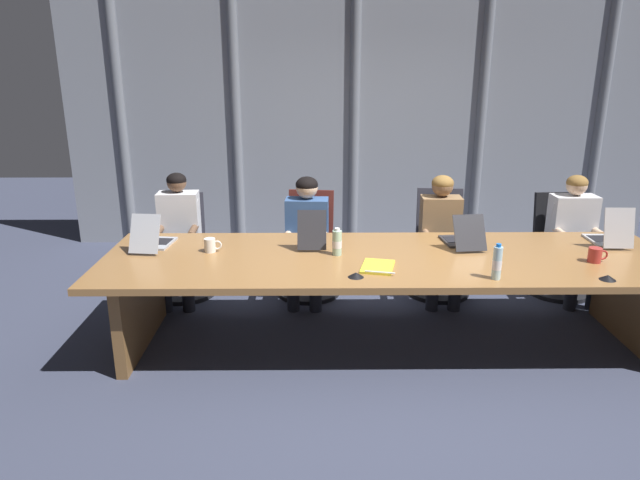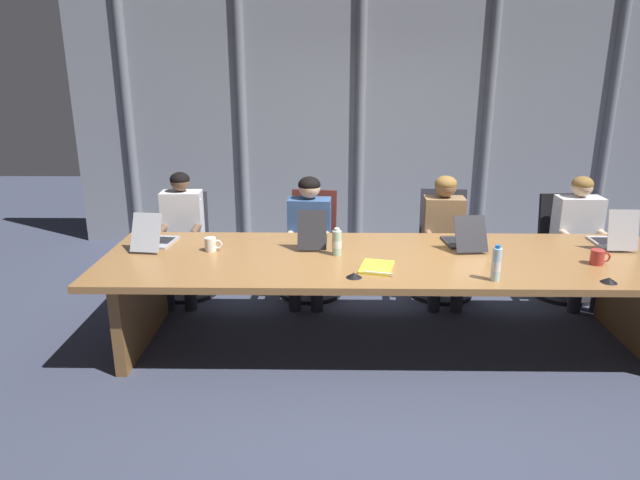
% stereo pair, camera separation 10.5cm
% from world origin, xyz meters
% --- Properties ---
extents(ground_plane, '(13.90, 13.90, 0.00)m').
position_xyz_m(ground_plane, '(0.00, 0.00, 0.00)').
color(ground_plane, '#383D51').
extents(conference_table, '(4.34, 1.28, 0.72)m').
position_xyz_m(conference_table, '(0.00, 0.00, 0.59)').
color(conference_table, olive).
rests_on(conference_table, ground_plane).
extents(curtain_backdrop, '(6.95, 0.17, 3.07)m').
position_xyz_m(curtain_backdrop, '(-0.00, 2.74, 1.54)').
color(curtain_backdrop, gray).
rests_on(curtain_backdrop, ground_plane).
extents(laptop_left_end, '(0.28, 0.48, 0.30)m').
position_xyz_m(laptop_left_end, '(-1.85, 0.25, 0.78)').
color(laptop_left_end, '#A8ADB7').
rests_on(laptop_left_end, conference_table).
extents(laptop_left_mid, '(0.23, 0.43, 0.32)m').
position_xyz_m(laptop_left_mid, '(-0.58, 0.29, 0.79)').
color(laptop_left_mid, '#2D2D33').
rests_on(laptop_left_mid, conference_table).
extents(laptop_center, '(0.29, 0.48, 0.28)m').
position_xyz_m(laptop_center, '(0.62, 0.28, 0.78)').
color(laptop_center, '#2D2D33').
rests_on(laptop_center, conference_table).
extents(laptop_right_mid, '(0.24, 0.41, 0.33)m').
position_xyz_m(laptop_right_mid, '(1.82, 0.29, 0.79)').
color(laptop_right_mid, '#BCBCC1').
rests_on(laptop_right_mid, conference_table).
extents(office_chair_left_end, '(0.60, 0.61, 0.94)m').
position_xyz_m(office_chair_left_end, '(-1.83, 1.08, 0.36)').
color(office_chair_left_end, '#2D2D38').
rests_on(office_chair_left_end, ground_plane).
extents(office_chair_left_mid, '(0.60, 0.60, 0.97)m').
position_xyz_m(office_chair_left_mid, '(-0.62, 1.08, 0.36)').
color(office_chair_left_mid, '#511E19').
rests_on(office_chair_left_mid, ground_plane).
extents(office_chair_center, '(0.60, 0.60, 0.98)m').
position_xyz_m(office_chair_center, '(0.63, 1.08, 0.37)').
color(office_chair_center, '#2D2D38').
rests_on(office_chair_center, ground_plane).
extents(office_chair_right_mid, '(0.60, 0.60, 0.94)m').
position_xyz_m(office_chair_right_mid, '(1.80, 1.08, 0.35)').
color(office_chair_right_mid, black).
rests_on(office_chair_right_mid, ground_plane).
extents(person_left_end, '(0.39, 0.56, 1.18)m').
position_xyz_m(person_left_end, '(-1.81, 0.92, 0.66)').
color(person_left_end, silver).
rests_on(person_left_end, ground_plane).
extents(person_left_mid, '(0.42, 0.56, 1.15)m').
position_xyz_m(person_left_mid, '(-0.64, 0.92, 0.66)').
color(person_left_mid, '#335184').
rests_on(person_left_mid, ground_plane).
extents(person_center, '(0.39, 0.56, 1.16)m').
position_xyz_m(person_center, '(0.60, 0.92, 0.66)').
color(person_center, olive).
rests_on(person_center, ground_plane).
extents(person_right_mid, '(0.41, 0.55, 1.16)m').
position_xyz_m(person_right_mid, '(1.84, 0.92, 0.66)').
color(person_right_mid, silver).
rests_on(person_right_mid, ground_plane).
extents(water_bottle_primary, '(0.06, 0.06, 0.25)m').
position_xyz_m(water_bottle_primary, '(0.67, -0.48, 0.84)').
color(water_bottle_primary, silver).
rests_on(water_bottle_primary, conference_table).
extents(water_bottle_secondary, '(0.07, 0.07, 0.21)m').
position_xyz_m(water_bottle_secondary, '(-0.39, 0.04, 0.82)').
color(water_bottle_secondary, '#ADD1B2').
rests_on(water_bottle_secondary, conference_table).
extents(coffee_mug_near, '(0.14, 0.09, 0.11)m').
position_xyz_m(coffee_mug_near, '(-1.37, 0.13, 0.78)').
color(coffee_mug_near, white).
rests_on(coffee_mug_near, conference_table).
extents(coffee_mug_far, '(0.15, 0.10, 0.11)m').
position_xyz_m(coffee_mug_far, '(1.50, -0.14, 0.78)').
color(coffee_mug_far, '#B2332D').
rests_on(coffee_mug_far, conference_table).
extents(conference_mic_left_side, '(0.11, 0.11, 0.03)m').
position_xyz_m(conference_mic_left_side, '(-0.28, -0.44, 0.74)').
color(conference_mic_left_side, black).
rests_on(conference_mic_left_side, conference_table).
extents(conference_mic_middle, '(0.11, 0.11, 0.03)m').
position_xyz_m(conference_mic_middle, '(1.42, -0.50, 0.74)').
color(conference_mic_middle, black).
rests_on(conference_mic_middle, conference_table).
extents(spiral_notepad, '(0.28, 0.35, 0.03)m').
position_xyz_m(spiral_notepad, '(-0.11, -0.25, 0.73)').
color(spiral_notepad, yellow).
rests_on(spiral_notepad, conference_table).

